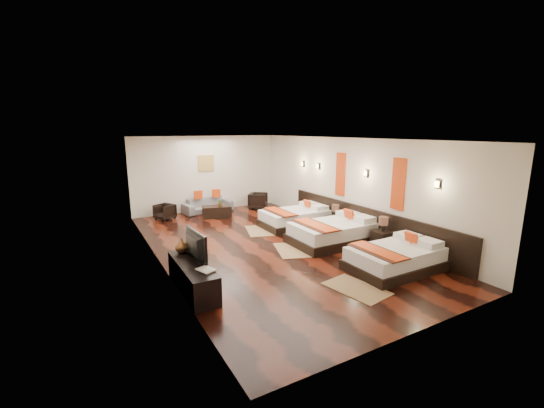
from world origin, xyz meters
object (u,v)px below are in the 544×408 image
armchair_left (165,212)px  armchair_right (258,201)px  bed_far (295,218)px  nightstand_b (335,222)px  coffee_table (217,212)px  tv (191,246)px  sofa (208,205)px  tv_console (193,277)px  figurine (182,246)px  table_plant (221,202)px  bed_mid (334,232)px  bed_near (396,258)px  book (200,272)px  nightstand_a (382,238)px

armchair_left → armchair_right: (3.55, -0.07, 0.04)m
bed_far → armchair_right: bearing=87.8°
nightstand_b → coffee_table: (-2.54, 3.37, -0.09)m
armchair_left → coffee_table: armchair_left is taller
tv → sofa: (2.36, 5.97, -0.57)m
tv_console → armchair_right: (4.30, 5.70, 0.04)m
tv_console → coffee_table: tv_console is taller
tv_console → coffee_table: 5.72m
figurine → table_plant: size_ratio=1.16×
coffee_table → table_plant: (0.14, -0.04, 0.33)m
bed_mid → table_plant: bearing=111.4°
bed_near → book: size_ratio=6.18×
armchair_left → tv: bearing=-35.5°
bed_near → tv: 4.40m
nightstand_a → table_plant: nightstand_a is taller
nightstand_b → tv: size_ratio=0.82×
coffee_table → table_plant: size_ratio=3.82×
nightstand_a → tv_console: size_ratio=0.48×
bed_far → table_plant: size_ratio=8.07×
book → armchair_right: size_ratio=0.49×
book → coffee_table: 6.20m
bed_mid → nightstand_a: (0.75, -1.02, 0.00)m
armchair_right → bed_far: bearing=-144.3°
tv → coffee_table: 5.59m
bed_far → nightstand_a: size_ratio=2.44×
nightstand_b → coffee_table: nightstand_b is taller
figurine → sofa: size_ratio=0.17×
bed_far → tv: 4.98m
bed_mid → bed_far: 1.93m
tv_console → bed_near: bearing=-15.7°
coffee_table → tv_console: bearing=-114.9°
table_plant → nightstand_b: bearing=-54.3°
book → table_plant: bearing=65.8°
bed_mid → coffee_table: bed_mid is taller
bed_near → bed_far: (0.00, 4.05, 0.01)m
bed_mid → armchair_left: bearing=125.6°
sofa → coffee_table: 0.95m
bed_mid → book: 4.45m
bed_mid → table_plant: (-1.65, 4.20, 0.23)m
figurine → bed_mid: bearing=3.8°
tv → armchair_left: tv is taller
tv_console → armchair_right: bearing=52.9°
armchair_right → nightstand_b: bearing=-132.7°
armchair_right → table_plant: (-1.75, -0.55, 0.22)m
nightstand_b → tv: (-4.89, -1.65, 0.55)m
bed_far → armchair_left: (-3.45, 2.90, -0.01)m
figurine → coffee_table: bearing=62.0°
bed_mid → armchair_right: bed_mid is taller
nightstand_b → tv_console: 5.27m
nightstand_b → armchair_left: bearing=136.7°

